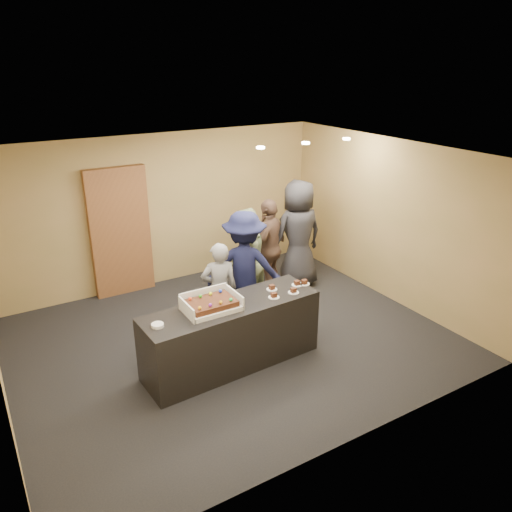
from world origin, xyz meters
name	(u,v)px	position (x,y,z in m)	size (l,w,h in m)	color
room	(230,255)	(0.00, 0.00, 1.35)	(6.04, 6.00, 2.70)	black
serving_counter	(232,335)	(-0.28, -0.55, 0.45)	(2.40, 0.70, 0.90)	black
storage_cabinet	(120,232)	(-0.82, 2.41, 1.11)	(1.01, 0.15, 2.22)	brown
cake_box	(211,306)	(-0.56, -0.52, 0.95)	(0.69, 0.48, 0.20)	white
sheet_cake	(211,303)	(-0.56, -0.55, 1.00)	(0.59, 0.41, 0.11)	#381C0C
plate_stack	(157,325)	(-1.30, -0.60, 0.92)	(0.15, 0.15, 0.04)	white
slice_a	(274,296)	(0.30, -0.66, 0.92)	(0.15, 0.15, 0.07)	white
slice_b	(272,288)	(0.41, -0.44, 0.92)	(0.15, 0.15, 0.07)	white
slice_c	(293,291)	(0.61, -0.67, 0.92)	(0.15, 0.15, 0.07)	white
slice_d	(297,284)	(0.79, -0.51, 0.92)	(0.15, 0.15, 0.07)	white
slice_e	(304,283)	(0.90, -0.53, 0.92)	(0.15, 0.15, 0.07)	white
person_server_grey	(220,290)	(-0.05, 0.24, 0.73)	(0.53, 0.35, 1.46)	gray
person_sage_man	(245,260)	(0.68, 0.78, 0.85)	(0.83, 0.64, 1.70)	gray
person_navy_man	(245,268)	(0.47, 0.41, 0.89)	(1.16, 0.66, 1.79)	#131638
person_brown_extra	(270,248)	(1.31, 1.03, 0.86)	(1.01, 0.42, 1.72)	brown
person_dark_suit	(298,235)	(1.93, 1.06, 0.98)	(0.95, 0.62, 1.95)	#26262C
ceiling_spotlights	(306,143)	(1.60, 0.50, 2.67)	(1.72, 0.12, 0.03)	#FFEAC6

